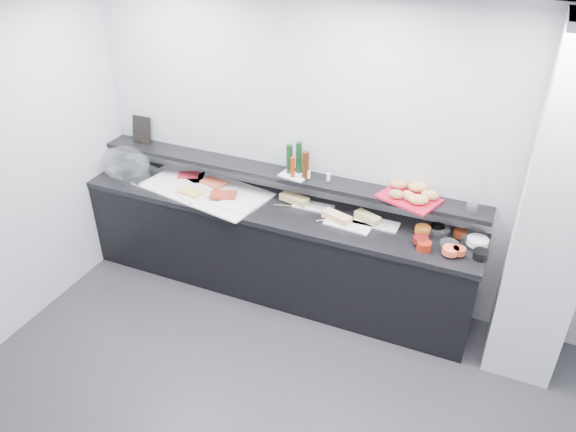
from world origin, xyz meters
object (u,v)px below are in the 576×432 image
at_px(cloche_base, 135,172).
at_px(framed_print, 142,130).
at_px(bread_tray, 409,199).
at_px(carafe, 474,195).
at_px(sandwich_plate_mid, 348,225).
at_px(condiment_tray, 294,176).

xyz_separation_m(cloche_base, framed_print, (-0.01, 0.20, 0.36)).
xyz_separation_m(bread_tray, carafe, (0.49, 0.00, 0.14)).
distance_m(sandwich_plate_mid, carafe, 1.02).
bearing_deg(cloche_base, bread_tray, 14.34).
height_order(cloche_base, carafe, carafe).
xyz_separation_m(condiment_tray, carafe, (1.49, -0.00, 0.14)).
relative_size(cloche_base, sandwich_plate_mid, 1.26).
bearing_deg(cloche_base, carafe, 13.96).
distance_m(cloche_base, framed_print, 0.41).
bearing_deg(bread_tray, sandwich_plate_mid, -137.71).
bearing_deg(condiment_tray, bread_tray, 8.98).
distance_m(framed_print, carafe, 3.12).
bearing_deg(cloche_base, framed_print, 103.98).
bearing_deg(cloche_base, condiment_tray, 16.09).
height_order(condiment_tray, carafe, carafe).
relative_size(bread_tray, carafe, 1.53).
relative_size(cloche_base, carafe, 1.64).
height_order(sandwich_plate_mid, carafe, carafe).
height_order(framed_print, bread_tray, framed_print).
relative_size(sandwich_plate_mid, condiment_tray, 1.63).
bearing_deg(carafe, condiment_tray, 179.92).
height_order(sandwich_plate_mid, condiment_tray, condiment_tray).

